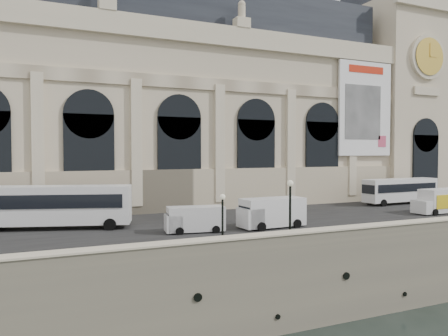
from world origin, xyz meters
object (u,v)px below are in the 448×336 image
object	(u,v)px
van_c	(192,219)
box_truck	(441,201)
bus_left	(55,205)
lamp_left	(223,222)
van_b	(269,213)
bus_right	(400,190)
lamp_right	(290,211)

from	to	relation	value
van_c	box_truck	world-z (taller)	box_truck
bus_left	lamp_left	size ratio (longest dim) A/B	3.37
van_b	van_c	world-z (taller)	van_b
bus_left	van_b	distance (m)	19.37
van_c	box_truck	distance (m)	29.85
van_c	box_truck	xyz separation A→B (m)	(29.85, -0.31, 0.25)
van_b	box_truck	xyz separation A→B (m)	(22.66, 0.44, -0.00)
bus_right	van_c	world-z (taller)	bus_right
bus_right	lamp_left	bearing A→B (deg)	-154.91
van_b	lamp_right	world-z (taller)	lamp_right
box_truck	lamp_right	distance (m)	25.15
van_c	lamp_left	distance (m)	7.21
box_truck	van_c	bearing A→B (deg)	179.40
bus_left	van_c	distance (m)	12.63
bus_left	van_b	world-z (taller)	bus_left
bus_left	van_c	xyz separation A→B (m)	(10.71, -6.62, -1.04)
bus_left	lamp_right	world-z (taller)	lamp_right
bus_left	box_truck	bearing A→B (deg)	-9.69
bus_right	lamp_left	size ratio (longest dim) A/B	2.91
van_c	lamp_left	xyz separation A→B (m)	(-0.29, -7.15, 0.84)
van_b	lamp_left	xyz separation A→B (m)	(-7.49, -6.40, 0.59)
lamp_left	van_b	bearing A→B (deg)	40.53
bus_left	box_truck	xyz separation A→B (m)	(40.56, -6.93, -0.80)
van_c	lamp_left	bearing A→B (deg)	-92.34
van_c	van_b	bearing A→B (deg)	-5.99
bus_right	box_truck	xyz separation A→B (m)	(-2.76, -8.57, -0.51)
van_c	bus_left	bearing A→B (deg)	148.28
lamp_left	lamp_right	size ratio (longest dim) A/B	0.83
van_b	lamp_left	bearing A→B (deg)	-139.47
bus_left	van_c	size ratio (longest dim) A/B	2.54
box_truck	lamp_left	xyz separation A→B (m)	(-30.14, -6.84, 0.59)
bus_left	bus_right	size ratio (longest dim) A/B	1.16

